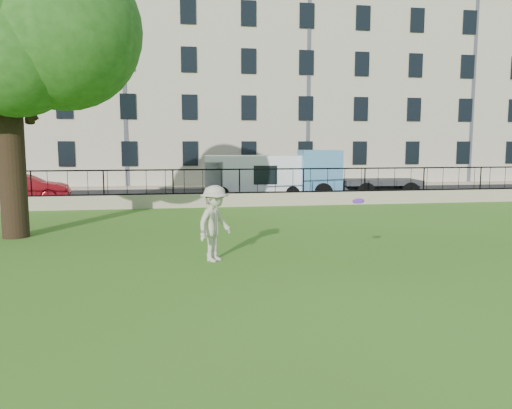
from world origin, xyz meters
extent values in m
plane|color=#3A701A|center=(0.00, 0.00, 0.00)|extent=(120.00, 120.00, 0.00)
cube|color=tan|center=(0.00, 12.00, 0.30)|extent=(50.00, 0.40, 0.60)
cube|color=black|center=(0.00, 12.00, 0.63)|extent=(50.00, 0.05, 0.06)
cube|color=black|center=(0.00, 12.00, 1.70)|extent=(50.00, 0.05, 0.06)
cube|color=black|center=(0.00, 16.70, 0.01)|extent=(60.00, 9.00, 0.01)
cube|color=tan|center=(0.00, 21.90, 0.06)|extent=(60.00, 1.40, 0.12)
cube|color=beige|center=(0.00, 27.60, 6.50)|extent=(56.00, 10.00, 13.00)
cylinder|color=black|center=(-7.76, 5.61, 2.16)|extent=(0.79, 0.79, 4.32)
sphere|color=#235015|center=(-7.76, 5.61, 6.77)|extent=(6.02, 6.02, 6.02)
sphere|color=#235015|center=(-5.96, 4.81, 6.07)|extent=(4.51, 4.51, 4.51)
imported|color=beige|center=(-1.92, 1.52, 0.94)|extent=(1.30, 1.38, 1.87)
cylinder|color=#7626D8|center=(1.30, 0.32, 1.57)|extent=(0.30, 0.31, 0.12)
imported|color=#A6141E|center=(-10.18, 15.13, 0.69)|extent=(4.29, 1.81, 1.38)
cube|color=white|center=(1.28, 15.40, 1.12)|extent=(5.43, 2.38, 2.23)
cube|color=#5694CA|center=(6.50, 14.40, 1.26)|extent=(6.14, 2.55, 2.52)
camera|label=1|loc=(-2.80, -10.54, 2.90)|focal=35.00mm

